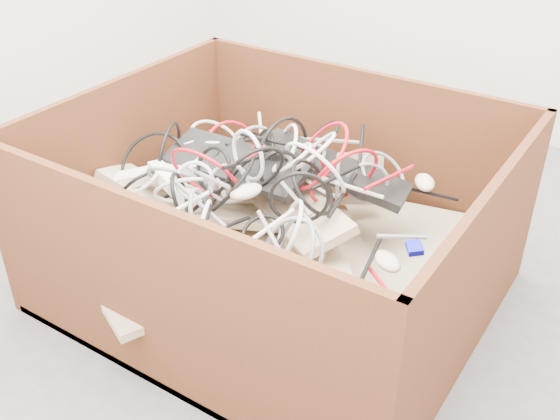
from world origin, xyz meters
The scene contains 8 objects.
ground centered at (0.00, 0.00, 0.00)m, with size 3.00×3.00×0.00m, color #525154.
cardboard_box centered at (-0.04, -0.10, 0.15)m, with size 1.28×1.07×0.62m.
keyboard_pile centered at (-0.06, -0.08, 0.27)m, with size 1.10×1.00×0.37m.
mice_scatter centered at (-0.02, -0.15, 0.35)m, with size 0.97×0.81×0.18m.
power_strip_left centered at (-0.44, -0.17, 0.35)m, with size 0.29×0.05×0.04m, color white.
power_strip_right centered at (-0.34, -0.21, 0.35)m, with size 0.25×0.05×0.04m, color white.
vga_plug centered at (0.44, -0.14, 0.37)m, with size 0.04×0.04×0.02m, color #0C12B8.
cable_tangle centered at (-0.13, -0.08, 0.40)m, with size 1.16×0.87×0.41m.
Camera 1 is at (0.93, -1.52, 1.37)m, focal length 42.43 mm.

